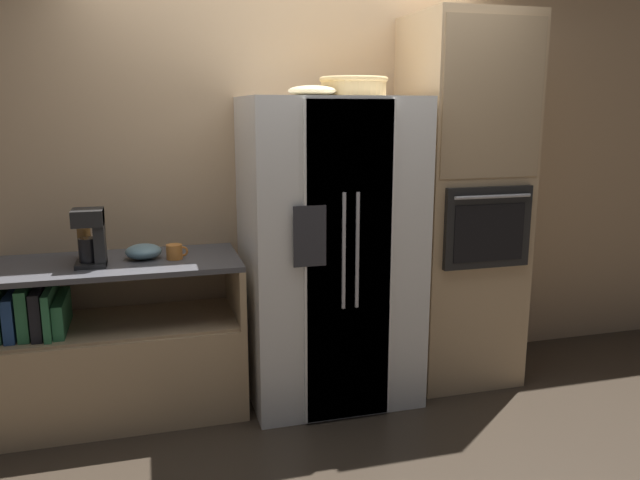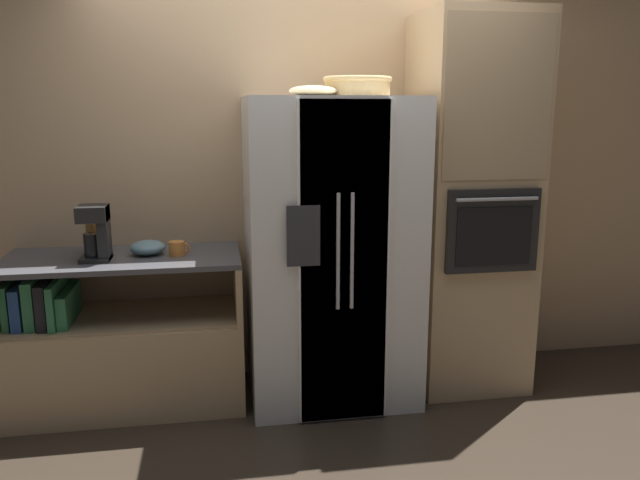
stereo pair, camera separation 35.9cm
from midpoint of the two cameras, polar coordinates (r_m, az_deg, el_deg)
ground_plane at (r=3.96m, az=1.34°, el=-14.08°), size 20.00×20.00×0.00m
wall_back at (r=4.01m, az=0.19°, el=7.15°), size 12.00×0.06×2.80m
counter_left at (r=3.87m, az=-14.95°, el=-9.69°), size 1.34×0.64×0.90m
refrigerator at (r=3.71m, az=3.77°, el=-1.06°), size 0.99×0.81×1.80m
wall_oven at (r=4.02m, az=16.02°, el=3.06°), size 0.67×0.73×2.29m
wicker_basket at (r=3.72m, az=6.28°, el=13.85°), size 0.40×0.40×0.11m
fruit_bowl at (r=3.56m, az=2.32°, el=13.48°), size 0.27×0.27×0.06m
bottle_tall at (r=3.83m, az=-17.58°, el=0.48°), size 0.07×0.07×0.25m
mug at (r=3.65m, az=-10.20°, el=-0.80°), size 0.12×0.09×0.08m
mixing_bowl at (r=3.71m, az=-12.84°, el=-0.70°), size 0.20×0.20×0.08m
coffee_maker at (r=3.61m, az=-17.07°, el=0.80°), size 0.16×0.18×0.31m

